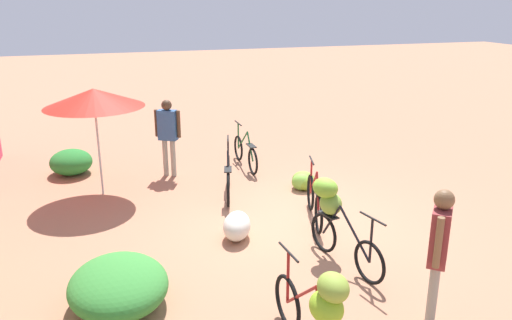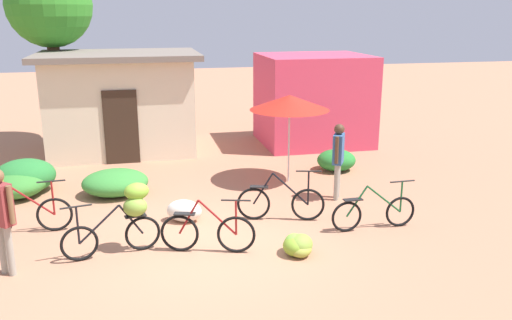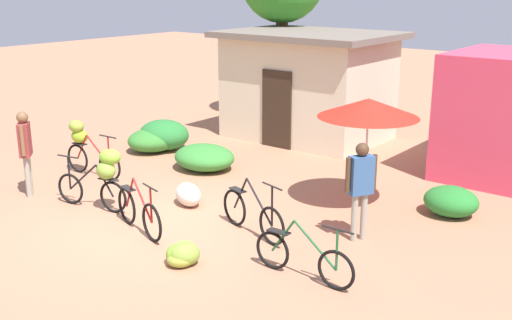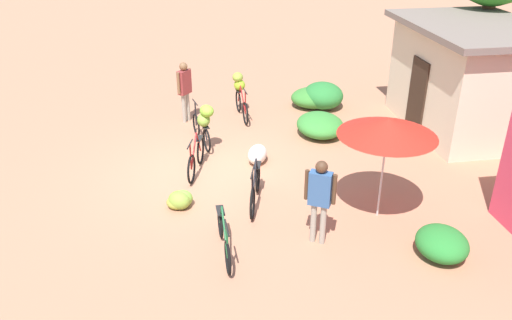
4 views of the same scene
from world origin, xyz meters
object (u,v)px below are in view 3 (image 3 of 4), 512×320
object	(u,v)px
bicycle_leftmost	(84,143)
bicycle_rightmost	(303,258)
building_low	(308,85)
market_umbrella	(368,108)
person_bystander	(25,145)
bicycle_near_pile	(102,173)
bicycle_by_shop	(253,215)
person_vendor	(361,181)
bicycle_center_loaded	(139,212)
banana_pile_on_ground	(182,254)
produce_sack	(188,194)

from	to	relation	value
bicycle_leftmost	bicycle_rightmost	xyz separation A→B (m)	(6.67, -1.19, -0.38)
building_low	market_umbrella	xyz separation A→B (m)	(3.94, -3.94, 0.48)
person_bystander	bicycle_leftmost	bearing A→B (deg)	100.07
bicycle_near_pile	bicycle_rightmost	world-z (taller)	bicycle_near_pile
building_low	bicycle_near_pile	bearing A→B (deg)	-88.50
building_low	bicycle_by_shop	xyz separation A→B (m)	(3.10, -6.31, -1.09)
market_umbrella	person_vendor	world-z (taller)	market_umbrella
building_low	person_vendor	size ratio (longest dim) A/B	2.67
bicycle_near_pile	bicycle_center_loaded	world-z (taller)	bicycle_near_pile
person_vendor	banana_pile_on_ground	bearing A→B (deg)	-123.77
bicycle_leftmost	produce_sack	size ratio (longest dim) A/B	2.42
building_low	bicycle_leftmost	distance (m)	6.30
bicycle_leftmost	bicycle_center_loaded	size ratio (longest dim) A/B	1.07
building_low	person_bystander	size ratio (longest dim) A/B	2.60
bicycle_near_pile	banana_pile_on_ground	world-z (taller)	bicycle_near_pile
bicycle_near_pile	banana_pile_on_ground	size ratio (longest dim) A/B	2.39
market_umbrella	bicycle_leftmost	size ratio (longest dim) A/B	1.25
bicycle_by_shop	person_bystander	bearing A→B (deg)	-165.65
building_low	bicycle_rightmost	xyz separation A→B (m)	(4.70, -7.14, -1.12)
bicycle_rightmost	person_bystander	xyz separation A→B (m)	(-6.38, -0.40, 0.73)
bicycle_leftmost	person_bystander	xyz separation A→B (m)	(0.28, -1.59, 0.35)
bicycle_center_loaded	banana_pile_on_ground	size ratio (longest dim) A/B	2.31
banana_pile_on_ground	person_vendor	xyz separation A→B (m)	(1.66, 2.49, 0.87)
bicycle_by_shop	person_vendor	xyz separation A→B (m)	(1.53, 0.92, 0.67)
banana_pile_on_ground	produce_sack	size ratio (longest dim) A/B	0.98
building_low	bicycle_center_loaded	size ratio (longest dim) A/B	2.83
bicycle_leftmost	person_vendor	distance (m)	6.63
market_umbrella	produce_sack	xyz separation A→B (m)	(-2.71, -2.01, -1.72)
bicycle_leftmost	person_bystander	bearing A→B (deg)	-79.93
bicycle_by_shop	banana_pile_on_ground	xyz separation A→B (m)	(-0.13, -1.56, -0.20)
market_umbrella	banana_pile_on_ground	size ratio (longest dim) A/B	3.07
person_bystander	bicycle_by_shop	bearing A→B (deg)	14.35
bicycle_leftmost	bicycle_by_shop	bearing A→B (deg)	-4.15
bicycle_center_loaded	bicycle_rightmost	size ratio (longest dim) A/B	0.94
banana_pile_on_ground	market_umbrella	bearing A→B (deg)	76.11
building_low	produce_sack	distance (m)	6.21
bicycle_near_pile	banana_pile_on_ground	xyz separation A→B (m)	(2.78, -0.73, -0.58)
person_vendor	person_bystander	bearing A→B (deg)	-161.22
market_umbrella	person_bystander	bearing A→B (deg)	-147.43
bicycle_center_loaded	produce_sack	size ratio (longest dim) A/B	2.27
bicycle_leftmost	bicycle_rightmost	bearing A→B (deg)	-10.14
bicycle_near_pile	bicycle_by_shop	world-z (taller)	bicycle_near_pile
produce_sack	person_vendor	world-z (taller)	person_vendor
bicycle_leftmost	person_vendor	bearing A→B (deg)	4.82
bicycle_center_loaded	bicycle_rightmost	distance (m)	3.22
market_umbrella	bicycle_near_pile	size ratio (longest dim) A/B	1.29
banana_pile_on_ground	person_vendor	world-z (taller)	person_vendor
person_bystander	person_vendor	bearing A→B (deg)	18.78
market_umbrella	person_bystander	size ratio (longest dim) A/B	1.22
building_low	bicycle_near_pile	xyz separation A→B (m)	(0.19, -7.15, -0.72)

